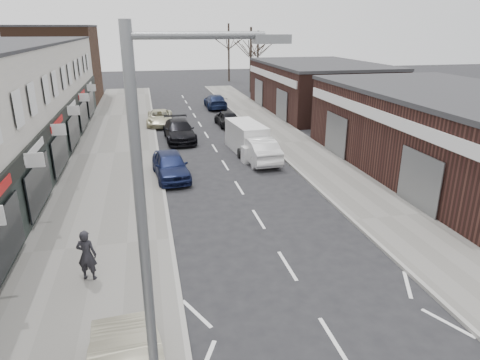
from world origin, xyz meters
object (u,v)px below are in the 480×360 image
parked_car_right_a (258,149)px  parked_car_right_b (227,118)px  parked_car_left_c (160,118)px  pedestrian (87,255)px  parked_car_left_a (171,165)px  parked_car_right_c (215,101)px  parked_car_left_b (179,131)px  warning_sign (135,166)px  white_van (247,139)px  street_lamp (157,264)px

parked_car_right_a → parked_car_right_b: (0.00, 10.44, -0.10)m
parked_car_right_b → parked_car_left_c: bearing=-18.2°
pedestrian → parked_car_left_a: 10.47m
parked_car_left_c → parked_car_right_c: parked_car_right_c is taller
parked_car_left_b → parked_car_left_c: parked_car_left_b is taller
warning_sign → parked_car_right_b: bearing=66.4°
parked_car_left_b → parked_car_right_b: size_ratio=1.28×
parked_car_right_c → white_van: bearing=89.2°
pedestrian → parked_car_left_c: pedestrian is taller
parked_car_left_c → parked_car_right_a: 13.25m
white_van → parked_car_right_a: (0.20, -2.24, -0.14)m
pedestrian → parked_car_left_c: 24.16m
parked_car_left_c → parked_car_right_a: (5.60, -12.01, 0.15)m
pedestrian → parked_car_right_b: size_ratio=0.44×
parked_car_right_a → white_van: bearing=-87.7°
street_lamp → parked_car_right_b: bearing=77.2°
parked_car_right_b → parked_car_left_b: bearing=40.5°
street_lamp → parked_car_right_a: (6.73, 19.17, -3.83)m
parked_car_left_c → parked_car_right_b: size_ratio=1.15×
pedestrian → parked_car_left_c: (3.36, 23.92, -0.36)m
parked_car_left_a → parked_car_left_c: (0.00, 14.01, -0.11)m
white_van → pedestrian: bearing=-127.2°
warning_sign → white_van: (7.16, 8.61, -1.28)m
parked_car_left_b → parked_car_right_c: 13.61m
parked_car_left_c → parked_car_right_b: (5.60, -1.57, 0.05)m
white_van → parked_car_left_c: white_van is taller
white_van → parked_car_right_c: bearing=82.5°
parked_car_left_a → parked_car_left_b: (1.20, 8.33, -0.00)m
warning_sign → white_van: bearing=50.2°
white_van → parked_car_left_a: size_ratio=1.17×
parked_car_left_c → parked_car_left_a: bearing=-86.5°
parked_car_left_c → pedestrian: bearing=-94.5°
parked_car_right_c → parked_car_left_c: bearing=50.8°
street_lamp → parked_car_left_c: street_lamp is taller
white_van → parked_car_right_a: bearing=-90.3°
street_lamp → parked_car_right_b: size_ratio=1.98×
parked_car_right_b → street_lamp: bearing=74.7°
parked_car_right_c → parked_car_right_b: bearing=88.5°
parked_car_left_a → warning_sign: bearing=-116.8°
pedestrian → parked_car_right_a: (8.96, 11.91, -0.22)m
parked_car_right_a → parked_car_right_c: (0.41, 19.05, -0.07)m
parked_car_left_a → parked_car_left_c: size_ratio=0.95×
parked_car_left_b → parked_car_right_b: bearing=41.1°
warning_sign → parked_car_right_c: (7.77, 25.43, -1.49)m
white_van → warning_sign: bearing=-135.2°
parked_car_right_a → parked_car_right_c: 19.06m
parked_car_left_b → parked_car_right_a: size_ratio=1.08×
white_van → parked_car_right_c: size_ratio=1.05×
warning_sign → parked_car_left_b: 13.12m
warning_sign → parked_car_right_b: size_ratio=0.67×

